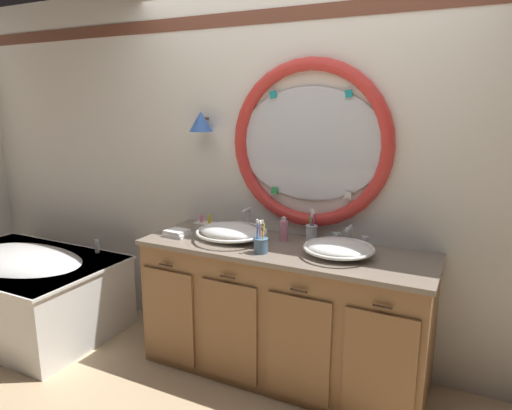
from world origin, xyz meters
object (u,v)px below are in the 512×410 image
at_px(sink_basin_right, 339,248).
at_px(bathtub, 24,287).
at_px(toothbrush_holder_left, 261,244).
at_px(folded_hand_towel, 177,233).
at_px(soap_dispenser, 284,230).
at_px(toothbrush_holder_right, 311,232).
at_px(sink_basin_left, 232,232).
at_px(toiletry_basket, 206,225).

bearing_deg(sink_basin_right, bathtub, -172.39).
xyz_separation_m(toothbrush_holder_left, folded_hand_towel, (-0.67, 0.07, -0.03)).
xyz_separation_m(bathtub, soap_dispenser, (2.02, 0.46, 0.60)).
bearing_deg(soap_dispenser, toothbrush_holder_right, 28.41).
bearing_deg(toothbrush_holder_left, soap_dispenser, 84.16).
height_order(toothbrush_holder_left, soap_dispenser, toothbrush_holder_left).
bearing_deg(soap_dispenser, sink_basin_right, -18.47).
bearing_deg(toothbrush_holder_right, folded_hand_towel, -160.49).
bearing_deg(sink_basin_right, toothbrush_holder_left, -161.57).
bearing_deg(bathtub, sink_basin_left, 10.79).
bearing_deg(bathtub, toothbrush_holder_left, 5.11).
height_order(soap_dispenser, folded_hand_towel, soap_dispenser).
distance_m(bathtub, toiletry_basket, 1.58).
height_order(sink_basin_right, toiletry_basket, toiletry_basket).
distance_m(sink_basin_right, toiletry_basket, 1.06).
distance_m(toothbrush_holder_left, toiletry_basket, 0.68).
distance_m(soap_dispenser, folded_hand_towel, 0.73).
height_order(sink_basin_left, sink_basin_right, sink_basin_left).
distance_m(sink_basin_right, folded_hand_towel, 1.12).
relative_size(bathtub, toiletry_basket, 9.57).
distance_m(bathtub, sink_basin_left, 1.84).
xyz_separation_m(folded_hand_towel, toiletry_basket, (0.07, 0.25, 0.01)).
distance_m(sink_basin_right, toothbrush_holder_left, 0.47).
height_order(sink_basin_left, toothbrush_holder_left, toothbrush_holder_left).
xyz_separation_m(toothbrush_holder_left, soap_dispenser, (0.03, 0.29, 0.02)).
height_order(bathtub, sink_basin_right, sink_basin_right).
distance_m(sink_basin_left, soap_dispenser, 0.34).
relative_size(bathtub, folded_hand_towel, 9.52).
xyz_separation_m(sink_basin_right, soap_dispenser, (-0.41, 0.14, 0.02)).
bearing_deg(toothbrush_holder_left, bathtub, -174.89).
bearing_deg(folded_hand_towel, toothbrush_holder_right, 19.51).
bearing_deg(sink_basin_left, toothbrush_holder_left, -27.27).
bearing_deg(soap_dispenser, folded_hand_towel, -162.71).
distance_m(sink_basin_right, toothbrush_holder_right, 0.34).
height_order(sink_basin_right, soap_dispenser, soap_dispenser).
bearing_deg(toiletry_basket, soap_dispenser, -3.33).
distance_m(toothbrush_holder_right, folded_hand_towel, 0.91).
bearing_deg(folded_hand_towel, toiletry_basket, 75.17).
distance_m(toothbrush_holder_left, toothbrush_holder_right, 0.42).
bearing_deg(sink_basin_right, toiletry_basket, 170.51).
bearing_deg(folded_hand_towel, soap_dispenser, 17.29).
relative_size(toothbrush_holder_left, soap_dispenser, 1.26).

